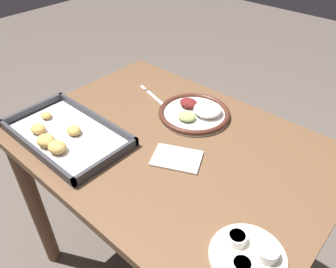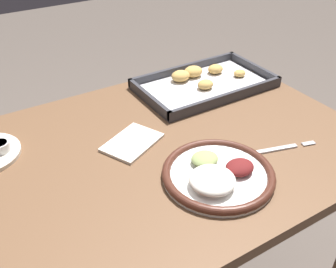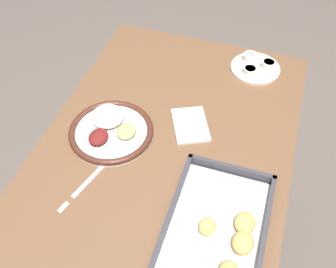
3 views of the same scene
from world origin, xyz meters
name	(u,v)px [view 2 (image 2 of 3)]	position (x,y,z in m)	size (l,w,h in m)	color
dining_table	(164,186)	(0.00, 0.00, 0.63)	(1.03, 0.74, 0.77)	brown
dinner_plate	(218,174)	(0.03, -0.18, 0.78)	(0.26, 0.26, 0.05)	white
fork	(273,150)	(0.22, -0.16, 0.77)	(0.21, 0.07, 0.00)	silver
baking_tray	(203,82)	(0.28, 0.22, 0.78)	(0.42, 0.25, 0.04)	#333338
napkin	(132,142)	(-0.07, 0.05, 0.77)	(0.18, 0.15, 0.01)	silver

